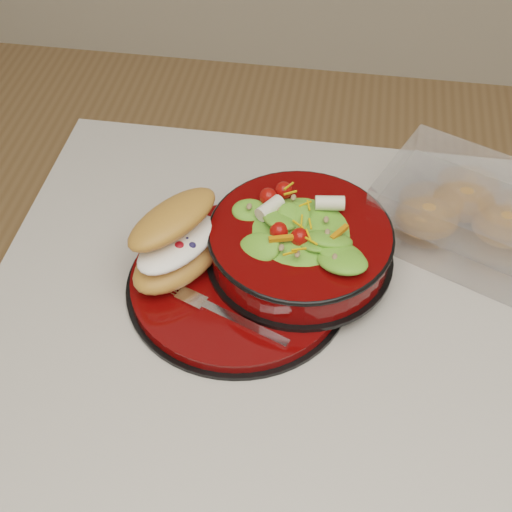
# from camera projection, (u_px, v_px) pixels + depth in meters

# --- Properties ---
(island_counter) EXTENTS (1.24, 0.74, 0.90)m
(island_counter) POSITION_uv_depth(u_px,v_px,m) (416.00, 507.00, 1.18)
(island_counter) COLOR white
(island_counter) RESTS_ON ground
(dinner_plate) EXTENTS (0.29, 0.29, 0.02)m
(dinner_plate) POSITION_uv_depth(u_px,v_px,m) (239.00, 282.00, 0.91)
(dinner_plate) COLOR black
(dinner_plate) RESTS_ON island_counter
(salad_bowl) EXTENTS (0.24, 0.24, 0.10)m
(salad_bowl) POSITION_uv_depth(u_px,v_px,m) (300.00, 238.00, 0.90)
(salad_bowl) COLOR black
(salad_bowl) RESTS_ON dinner_plate
(croissant) EXTENTS (0.14, 0.18, 0.09)m
(croissant) POSITION_uv_depth(u_px,v_px,m) (179.00, 242.00, 0.89)
(croissant) COLOR #C5773C
(croissant) RESTS_ON dinner_plate
(fork) EXTENTS (0.15, 0.07, 0.00)m
(fork) POSITION_uv_depth(u_px,v_px,m) (228.00, 315.00, 0.86)
(fork) COLOR silver
(fork) RESTS_ON dinner_plate
(pastry_box) EXTENTS (0.27, 0.24, 0.09)m
(pastry_box) POSITION_uv_depth(u_px,v_px,m) (467.00, 213.00, 0.95)
(pastry_box) COLOR white
(pastry_box) RESTS_ON island_counter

